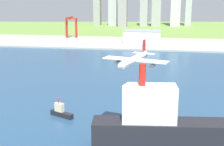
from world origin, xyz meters
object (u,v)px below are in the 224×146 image
object	(u,v)px
airplane_landing	(134,60)
cargo_ship	(161,125)
port_crane_red	(71,23)
warehouse_main	(142,36)
tugboat_small	(61,112)

from	to	relation	value
airplane_landing	cargo_ship	world-z (taller)	airplane_landing
airplane_landing	port_crane_red	world-z (taller)	airplane_landing
airplane_landing	warehouse_main	size ratio (longest dim) A/B	0.65
tugboat_small	warehouse_main	bearing A→B (deg)	84.76
cargo_ship	tugboat_small	bearing A→B (deg)	154.23
tugboat_small	cargo_ship	distance (m)	76.26
tugboat_small	warehouse_main	size ratio (longest dim) A/B	0.29
warehouse_main	cargo_ship	bearing A→B (deg)	-84.49
tugboat_small	port_crane_red	size ratio (longest dim) A/B	0.41
cargo_ship	port_crane_red	distance (m)	454.50
tugboat_small	cargo_ship	size ratio (longest dim) A/B	0.22
cargo_ship	port_crane_red	world-z (taller)	cargo_ship
tugboat_small	port_crane_red	distance (m)	401.54
tugboat_small	warehouse_main	world-z (taller)	warehouse_main
airplane_landing	port_crane_red	size ratio (longest dim) A/B	0.91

